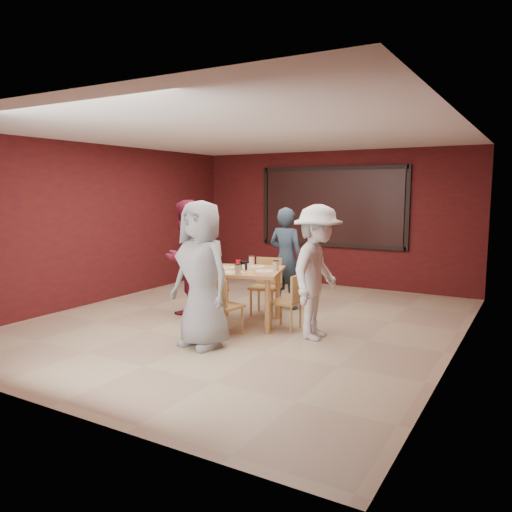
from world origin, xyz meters
The scene contains 11 objects.
floor centered at (0.00, 0.00, 0.00)m, with size 7.00×7.00×0.00m, color tan.
window_blinds centered at (0.00, 3.45, 1.65)m, with size 3.00×0.02×1.50m, color black.
dining_table centered at (0.07, -0.12, 0.72)m, with size 1.32×1.32×0.98m.
chair_front centered at (0.11, -0.80, 0.46)m, with size 0.47×0.47×0.82m.
chair_back centered at (0.03, 0.61, 0.51)m, with size 0.50×0.50×0.91m.
chair_left centered at (-0.67, -0.08, 0.52)m, with size 0.54×0.54×0.91m.
chair_right centered at (0.78, -0.05, 0.46)m, with size 0.39×0.39×0.81m.
diner_front centered at (0.13, -1.29, 0.93)m, with size 0.91×0.59×1.87m, color gray.
diner_back centered at (0.13, 1.11, 0.86)m, with size 0.62×0.41×1.71m, color #2A3A4B.
diner_left centered at (-1.14, 0.03, 0.92)m, with size 0.89×0.70×1.84m, color maroon.
diner_right centered at (1.26, -0.23, 0.90)m, with size 1.17×0.67×1.81m, color silver.
Camera 1 is at (3.85, -6.33, 1.99)m, focal length 35.00 mm.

